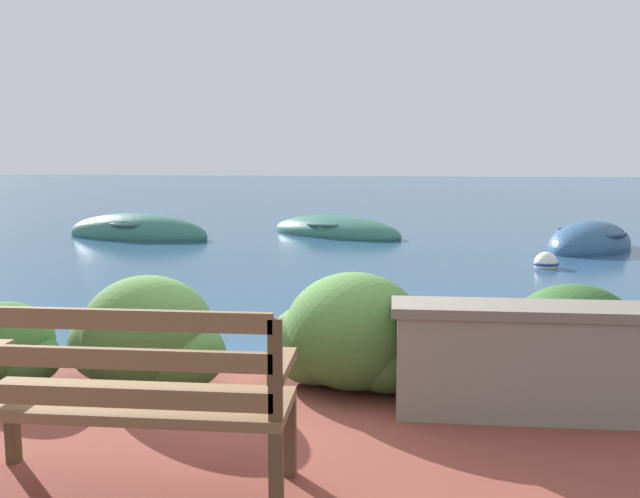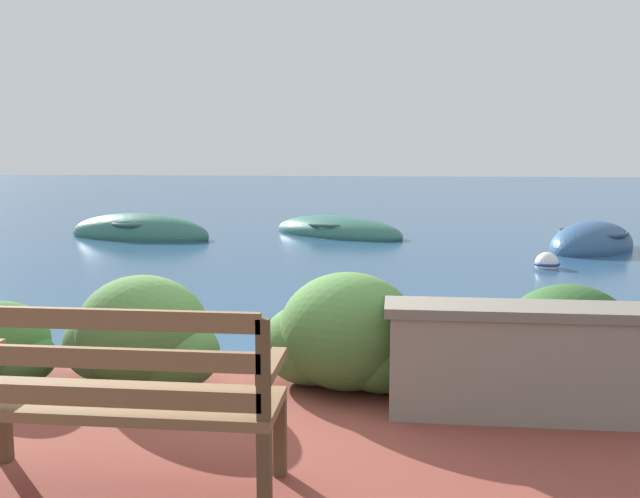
{
  "view_description": "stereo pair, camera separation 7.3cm",
  "coord_description": "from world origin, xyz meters",
  "px_view_note": "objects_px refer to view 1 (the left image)",
  "views": [
    {
      "loc": [
        0.84,
        -4.91,
        1.84
      ],
      "look_at": [
        -0.16,
        4.99,
        0.41
      ],
      "focal_mm": 40.0,
      "sensor_mm": 36.0,
      "label": 1
    },
    {
      "loc": [
        0.92,
        -4.9,
        1.84
      ],
      "look_at": [
        -0.16,
        4.99,
        0.41
      ],
      "focal_mm": 40.0,
      "sensor_mm": 36.0,
      "label": 2
    }
  ],
  "objects_px": {
    "rowboat_far": "(336,232)",
    "rowboat_mid": "(138,234)",
    "rowboat_nearest": "(590,245)",
    "park_bench": "(127,395)",
    "mooring_buoy": "(546,264)"
  },
  "relations": [
    {
      "from": "park_bench",
      "to": "rowboat_mid",
      "type": "bearing_deg",
      "value": 112.92
    },
    {
      "from": "rowboat_mid",
      "to": "rowboat_far",
      "type": "distance_m",
      "value": 4.08
    },
    {
      "from": "rowboat_nearest",
      "to": "rowboat_far",
      "type": "bearing_deg",
      "value": 107.89
    },
    {
      "from": "park_bench",
      "to": "mooring_buoy",
      "type": "height_order",
      "value": "park_bench"
    },
    {
      "from": "park_bench",
      "to": "rowboat_mid",
      "type": "xyz_separation_m",
      "value": [
        -3.95,
        10.9,
        -0.63
      ]
    },
    {
      "from": "rowboat_nearest",
      "to": "mooring_buoy",
      "type": "xyz_separation_m",
      "value": [
        -1.2,
        -2.06,
        -0.01
      ]
    },
    {
      "from": "rowboat_nearest",
      "to": "rowboat_mid",
      "type": "height_order",
      "value": "rowboat_nearest"
    },
    {
      "from": "mooring_buoy",
      "to": "rowboat_mid",
      "type": "bearing_deg",
      "value": 159.03
    },
    {
      "from": "rowboat_far",
      "to": "rowboat_nearest",
      "type": "bearing_deg",
      "value": -168.06
    },
    {
      "from": "park_bench",
      "to": "mooring_buoy",
      "type": "xyz_separation_m",
      "value": [
        3.58,
        8.02,
        -0.64
      ]
    },
    {
      "from": "rowboat_mid",
      "to": "mooring_buoy",
      "type": "bearing_deg",
      "value": -8.75
    },
    {
      "from": "rowboat_nearest",
      "to": "rowboat_far",
      "type": "distance_m",
      "value": 5.03
    },
    {
      "from": "park_bench",
      "to": "mooring_buoy",
      "type": "bearing_deg",
      "value": 68.97
    },
    {
      "from": "rowboat_far",
      "to": "rowboat_mid",
      "type": "bearing_deg",
      "value": 44.26
    },
    {
      "from": "rowboat_mid",
      "to": "rowboat_nearest",
      "type": "bearing_deg",
      "value": 6.8
    }
  ]
}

